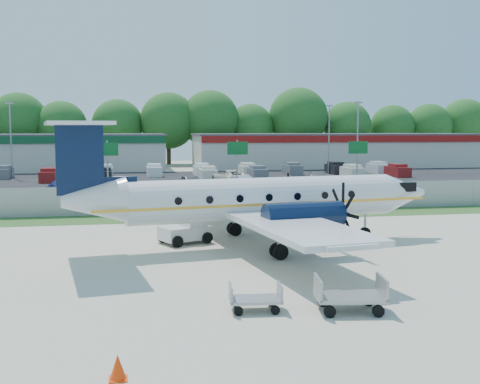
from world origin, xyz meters
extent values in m
plane|color=beige|center=(0.00, 0.00, 0.00)|extent=(170.00, 170.00, 0.00)
cube|color=#2D561E|center=(0.00, 12.00, 0.01)|extent=(170.00, 4.00, 0.02)
cube|color=black|center=(0.00, 19.00, 0.01)|extent=(170.00, 8.00, 0.02)
cube|color=black|center=(0.00, 40.00, 0.01)|extent=(170.00, 32.00, 0.02)
cube|color=gray|center=(0.00, 14.00, 1.00)|extent=(120.00, 0.02, 1.90)
cube|color=gray|center=(0.00, 14.00, 1.98)|extent=(120.00, 0.06, 0.06)
cube|color=gray|center=(0.00, 14.00, 0.05)|extent=(120.00, 0.06, 0.06)
cube|color=beige|center=(-24.00, 62.00, 2.50)|extent=(46.00, 12.00, 5.00)
cube|color=beige|center=(26.00, 62.00, 2.50)|extent=(44.00, 12.00, 5.00)
cube|color=#474749|center=(26.00, 62.00, 5.12)|extent=(44.40, 12.40, 0.24)
cube|color=maroon|center=(26.00, 55.90, 4.50)|extent=(44.00, 0.20, 1.00)
cylinder|color=gray|center=(-8.00, 23.00, 2.50)|extent=(0.14, 0.14, 5.00)
cube|color=#0C5923|center=(-8.00, 22.85, 4.30)|extent=(1.80, 0.08, 1.10)
cylinder|color=gray|center=(3.00, 23.00, 2.50)|extent=(0.14, 0.14, 5.00)
cube|color=#0C5923|center=(3.00, 22.85, 4.30)|extent=(1.80, 0.08, 1.10)
cylinder|color=gray|center=(14.00, 23.00, 2.50)|extent=(0.14, 0.14, 5.00)
cube|color=#0C5923|center=(14.00, 22.85, 4.30)|extent=(1.80, 0.08, 1.10)
cylinder|color=gray|center=(20.00, 38.00, 4.50)|extent=(0.18, 0.18, 9.00)
cube|color=gray|center=(20.00, 38.00, 9.00)|extent=(0.90, 0.35, 0.18)
cylinder|color=gray|center=(-20.00, 48.00, 4.50)|extent=(0.18, 0.18, 9.00)
cube|color=gray|center=(-20.00, 48.00, 9.00)|extent=(0.90, 0.35, 0.18)
cylinder|color=gray|center=(20.00, 48.00, 4.50)|extent=(0.18, 0.18, 9.00)
cube|color=gray|center=(20.00, 48.00, 9.00)|extent=(0.90, 0.35, 0.18)
cylinder|color=silver|center=(0.42, 1.48, 2.43)|extent=(14.27, 4.10, 2.14)
cone|color=silver|center=(8.63, 2.64, 2.43)|extent=(2.76, 2.47, 2.14)
cone|color=silver|center=(-8.02, 0.29, 2.65)|extent=(3.21, 2.53, 2.14)
cube|color=black|center=(8.41, 2.61, 2.82)|extent=(1.21, 1.59, 0.51)
cube|color=silver|center=(-0.14, 1.40, 1.81)|extent=(6.35, 20.17, 0.25)
cylinder|color=black|center=(1.55, -1.67, 1.97)|extent=(3.97, 1.77, 1.24)
cylinder|color=black|center=(0.63, 4.81, 1.97)|extent=(3.97, 1.77, 1.24)
cube|color=black|center=(-8.58, 0.21, 4.57)|extent=(2.15, 0.50, 3.27)
cube|color=silver|center=(-8.69, 0.19, 6.21)|extent=(3.66, 7.31, 0.16)
cylinder|color=gray|center=(6.23, 2.30, 0.73)|extent=(0.14, 0.14, 1.47)
cylinder|color=black|center=(6.23, 2.30, 0.32)|extent=(0.65, 0.29, 0.63)
cylinder|color=black|center=(0.32, -1.84, 0.36)|extent=(0.78, 0.55, 0.72)
cylinder|color=black|center=(-0.60, 4.64, 0.36)|extent=(0.78, 0.55, 0.72)
cube|color=silver|center=(-3.54, 2.87, 0.55)|extent=(2.88, 2.40, 0.70)
cube|color=silver|center=(-3.09, 3.08, 1.09)|extent=(1.53, 1.63, 0.50)
cube|color=black|center=(-2.69, 3.27, 1.11)|extent=(0.62, 1.07, 0.40)
cylinder|color=black|center=(-4.03, 1.79, 0.30)|extent=(0.63, 0.45, 0.60)
cylinder|color=black|center=(-4.68, 3.20, 0.30)|extent=(0.63, 0.45, 0.60)
cylinder|color=black|center=(-2.41, 2.55, 0.30)|extent=(0.63, 0.45, 0.60)
cylinder|color=black|center=(-3.06, 3.95, 0.30)|extent=(0.63, 0.45, 0.60)
cube|color=gray|center=(-2.42, -9.38, 0.38)|extent=(1.80, 1.19, 0.10)
cube|color=gray|center=(-3.22, -9.30, 0.64)|extent=(0.17, 1.03, 0.51)
cube|color=gray|center=(-1.61, -9.46, 0.64)|extent=(0.17, 1.03, 0.51)
cylinder|color=black|center=(-3.06, -9.79, 0.15)|extent=(0.32, 0.13, 0.31)
cylinder|color=black|center=(-2.97, -8.85, 0.15)|extent=(0.32, 0.13, 0.31)
cylinder|color=black|center=(-1.87, -9.91, 0.15)|extent=(0.32, 0.13, 0.31)
cylinder|color=black|center=(-1.78, -8.97, 0.15)|extent=(0.32, 0.13, 0.31)
cube|color=gray|center=(0.60, -10.04, 0.50)|extent=(2.39, 1.64, 0.13)
cube|color=gray|center=(-0.44, -9.89, 0.83)|extent=(0.29, 1.33, 0.66)
cube|color=gray|center=(1.64, -10.20, 0.83)|extent=(0.29, 1.33, 0.66)
cylinder|color=black|center=(-0.26, -10.53, 0.20)|extent=(0.41, 0.19, 0.40)
cylinder|color=black|center=(-0.07, -9.33, 0.20)|extent=(0.41, 0.19, 0.40)
cylinder|color=black|center=(1.28, -10.76, 0.20)|extent=(0.41, 0.19, 0.40)
cylinder|color=black|center=(1.46, -9.56, 0.20)|extent=(0.41, 0.19, 0.40)
cone|color=#FB3807|center=(-6.80, -14.09, 0.31)|extent=(0.41, 0.41, 0.62)
cube|color=#FB3807|center=(-6.80, -14.09, 0.02)|extent=(0.44, 0.44, 0.03)
cone|color=#FB3807|center=(-3.33, 11.07, 0.27)|extent=(0.36, 0.36, 0.54)
cube|color=#FB3807|center=(-3.33, 11.07, 0.02)|extent=(0.38, 0.38, 0.03)
imported|color=beige|center=(8.91, 20.03, 0.00)|extent=(5.91, 3.57, 1.60)
imported|color=navy|center=(-12.52, 28.57, 0.00)|extent=(3.12, 4.38, 1.38)
imported|color=silver|center=(-7.02, 28.81, 0.00)|extent=(2.63, 4.85, 1.52)
imported|color=#595B5E|center=(-0.46, 28.26, 0.00)|extent=(2.40, 5.06, 1.67)
imported|color=silver|center=(4.58, 28.44, 0.00)|extent=(2.75, 4.67, 1.45)
imported|color=#595B5E|center=(12.33, 29.04, 0.00)|extent=(3.59, 5.99, 1.62)
imported|color=silver|center=(-10.70, 34.59, 0.00)|extent=(1.92, 4.15, 1.38)
imported|color=beige|center=(4.44, 34.68, 0.00)|extent=(3.79, 6.33, 1.65)
camera|label=1|loc=(-6.52, -28.18, 5.96)|focal=45.00mm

